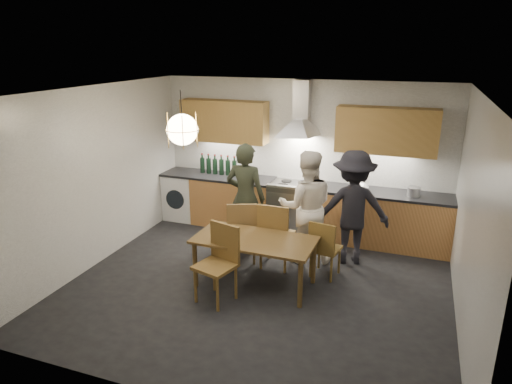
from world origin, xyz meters
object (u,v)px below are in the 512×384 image
(dining_table, at_px, (255,244))
(chair_back_left, at_px, (242,228))
(mixing_bowl, at_px, (359,188))
(person_right, at_px, (352,208))
(wine_bottles, at_px, (218,165))
(chair_front, at_px, (220,257))
(person_mid, at_px, (306,207))
(stock_pot, at_px, (414,192))
(person_left, at_px, (246,198))

(dining_table, distance_m, chair_back_left, 0.70)
(mixing_bowl, bearing_deg, person_right, -88.55)
(dining_table, bearing_deg, wine_bottles, 126.78)
(chair_front, bearing_deg, chair_back_left, 111.68)
(person_mid, xyz_separation_m, wine_bottles, (-1.89, 1.03, 0.23))
(chair_back_left, distance_m, person_mid, 1.00)
(person_mid, xyz_separation_m, mixing_bowl, (0.63, 0.94, 0.09))
(stock_pot, bearing_deg, wine_bottles, 177.88)
(mixing_bowl, distance_m, stock_pot, 0.84)
(person_right, bearing_deg, chair_front, 33.51)
(chair_back_left, bearing_deg, person_right, 178.46)
(person_right, height_order, mixing_bowl, person_right)
(dining_table, distance_m, stock_pot, 2.73)
(chair_front, height_order, mixing_bowl, chair_front)
(dining_table, relative_size, person_left, 0.94)
(chair_back_left, xyz_separation_m, wine_bottles, (-1.03, 1.45, 0.53))
(person_left, bearing_deg, stock_pot, -159.53)
(chair_back_left, relative_size, person_right, 0.56)
(dining_table, bearing_deg, person_mid, 66.71)
(dining_table, distance_m, person_mid, 1.11)
(dining_table, distance_m, wine_bottles, 2.52)
(person_left, height_order, mixing_bowl, person_left)
(dining_table, relative_size, person_mid, 0.95)
(chair_front, height_order, person_right, person_right)
(person_mid, bearing_deg, chair_front, 44.50)
(dining_table, relative_size, chair_back_left, 1.69)
(person_left, xyz_separation_m, person_mid, (0.97, -0.03, -0.02))
(dining_table, height_order, person_left, person_left)
(chair_front, xyz_separation_m, mixing_bowl, (1.38, 2.39, 0.37))
(person_left, relative_size, person_mid, 1.02)
(chair_back_left, height_order, wine_bottles, wine_bottles)
(dining_table, bearing_deg, chair_back_left, 127.14)
(person_mid, height_order, stock_pot, person_mid)
(person_mid, bearing_deg, person_left, -20.02)
(stock_pot, bearing_deg, dining_table, -135.46)
(person_right, distance_m, mixing_bowl, 0.76)
(person_right, bearing_deg, person_mid, 0.02)
(person_left, relative_size, wine_bottles, 2.42)
(person_mid, relative_size, mixing_bowl, 5.47)
(chair_front, bearing_deg, mixing_bowl, 75.61)
(dining_table, height_order, chair_back_left, chair_back_left)
(person_left, height_order, stock_pot, person_left)
(chair_front, bearing_deg, person_right, 65.06)
(stock_pot, bearing_deg, mixing_bowl, 177.80)
(person_right, bearing_deg, stock_pot, -154.56)
(chair_front, xyz_separation_m, person_left, (-0.22, 1.49, 0.30))
(person_left, bearing_deg, chair_back_left, 104.79)
(wine_bottles, bearing_deg, mixing_bowl, -2.09)
(person_left, height_order, person_mid, person_left)
(chair_back_left, bearing_deg, stock_pot, -173.64)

